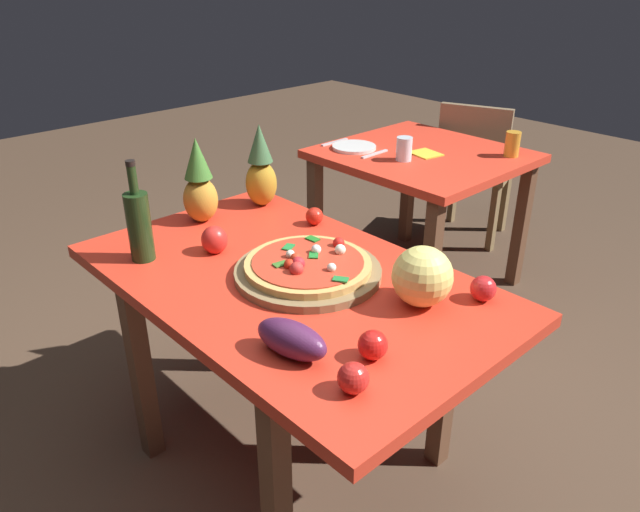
# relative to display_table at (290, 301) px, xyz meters

# --- Properties ---
(ground_plane) EXTENTS (10.00, 10.00, 0.00)m
(ground_plane) POSITION_rel_display_table_xyz_m (0.00, 0.00, -0.64)
(ground_plane) COLOR #4C3828
(display_table) EXTENTS (1.34, 0.82, 0.72)m
(display_table) POSITION_rel_display_table_xyz_m (0.00, 0.00, 0.00)
(display_table) COLOR brown
(display_table) RESTS_ON ground_plane
(background_table) EXTENTS (0.90, 0.86, 0.72)m
(background_table) POSITION_rel_display_table_xyz_m (-0.53, 1.31, -0.02)
(background_table) COLOR brown
(background_table) RESTS_ON ground_plane
(dining_chair) EXTENTS (0.51, 0.51, 0.85)m
(dining_chair) POSITION_rel_display_table_xyz_m (-0.65, 1.97, -0.15)
(dining_chair) COLOR olive
(dining_chair) RESTS_ON ground_plane
(pizza_board) EXTENTS (0.45, 0.45, 0.02)m
(pizza_board) POSITION_rel_display_table_xyz_m (0.03, 0.05, 0.10)
(pizza_board) COLOR olive
(pizza_board) RESTS_ON display_table
(pizza) EXTENTS (0.39, 0.39, 0.06)m
(pizza) POSITION_rel_display_table_xyz_m (0.04, 0.05, 0.13)
(pizza) COLOR tan
(pizza) RESTS_ON pizza_board
(wine_bottle) EXTENTS (0.08, 0.08, 0.33)m
(wine_bottle) POSITION_rel_display_table_xyz_m (-0.41, -0.26, 0.21)
(wine_bottle) COLOR #1C3315
(wine_bottle) RESTS_ON display_table
(pineapple_left) EXTENTS (0.12, 0.12, 0.31)m
(pineapple_left) POSITION_rel_display_table_xyz_m (-0.55, 0.05, 0.23)
(pineapple_left) COLOR #B8822A
(pineapple_left) RESTS_ON display_table
(pineapple_right) EXTENTS (0.12, 0.12, 0.32)m
(pineapple_right) POSITION_rel_display_table_xyz_m (-0.52, 0.30, 0.23)
(pineapple_right) COLOR #AD7F22
(pineapple_right) RESTS_ON display_table
(melon) EXTENTS (0.17, 0.17, 0.17)m
(melon) POSITION_rel_display_table_xyz_m (0.37, 0.17, 0.17)
(melon) COLOR #EBDE72
(melon) RESTS_ON display_table
(bell_pepper) EXTENTS (0.09, 0.09, 0.09)m
(bell_pepper) POSITION_rel_display_table_xyz_m (-0.30, -0.07, 0.13)
(bell_pepper) COLOR red
(bell_pepper) RESTS_ON display_table
(eggplant) EXTENTS (0.21, 0.13, 0.09)m
(eggplant) POSITION_rel_display_table_xyz_m (0.31, -0.25, 0.13)
(eggplant) COLOR #512148
(eggplant) RESTS_ON display_table
(tomato_at_corner) EXTENTS (0.07, 0.07, 0.07)m
(tomato_at_corner) POSITION_rel_display_table_xyz_m (0.48, 0.31, 0.12)
(tomato_at_corner) COLOR red
(tomato_at_corner) RESTS_ON display_table
(tomato_by_bottle) EXTENTS (0.07, 0.07, 0.07)m
(tomato_by_bottle) POSITION_rel_display_table_xyz_m (0.45, -0.12, 0.12)
(tomato_by_bottle) COLOR red
(tomato_by_bottle) RESTS_ON display_table
(tomato_near_board) EXTENTS (0.07, 0.07, 0.07)m
(tomato_near_board) POSITION_rel_display_table_xyz_m (0.51, -0.24, 0.12)
(tomato_near_board) COLOR red
(tomato_near_board) RESTS_ON display_table
(tomato_beside_pepper) EXTENTS (0.06, 0.06, 0.06)m
(tomato_beside_pepper) POSITION_rel_display_table_xyz_m (-0.24, 0.32, 0.12)
(tomato_beside_pepper) COLOR red
(tomato_beside_pepper) RESTS_ON display_table
(drinking_glass_juice) EXTENTS (0.07, 0.07, 0.12)m
(drinking_glass_juice) POSITION_rel_display_table_xyz_m (-0.20, 1.57, 0.15)
(drinking_glass_juice) COLOR gold
(drinking_glass_juice) RESTS_ON background_table
(drinking_glass_water) EXTENTS (0.07, 0.07, 0.11)m
(drinking_glass_water) POSITION_rel_display_table_xyz_m (-0.51, 1.14, 0.14)
(drinking_glass_water) COLOR silver
(drinking_glass_water) RESTS_ON background_table
(dinner_plate) EXTENTS (0.22, 0.22, 0.02)m
(dinner_plate) POSITION_rel_display_table_xyz_m (-0.80, 1.11, 0.09)
(dinner_plate) COLOR white
(dinner_plate) RESTS_ON background_table
(fork_utensil) EXTENTS (0.02, 0.18, 0.01)m
(fork_utensil) POSITION_rel_display_table_xyz_m (-0.94, 1.11, 0.09)
(fork_utensil) COLOR silver
(fork_utensil) RESTS_ON background_table
(knife_utensil) EXTENTS (0.02, 0.18, 0.01)m
(knife_utensil) POSITION_rel_display_table_xyz_m (-0.66, 1.11, 0.09)
(knife_utensil) COLOR silver
(knife_utensil) RESTS_ON background_table
(napkin_folded) EXTENTS (0.16, 0.14, 0.01)m
(napkin_folded) POSITION_rel_display_table_xyz_m (-0.50, 1.30, 0.09)
(napkin_folded) COLOR yellow
(napkin_folded) RESTS_ON background_table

